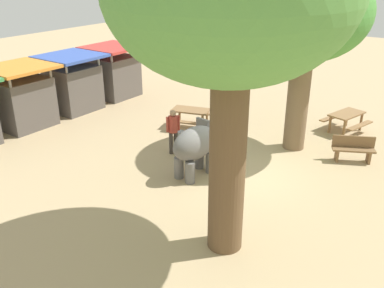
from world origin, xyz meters
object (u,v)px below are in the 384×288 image
Objects in this scene: wooden_bench at (353,148)px; elephant at (200,143)px; market_stall_blue at (73,86)px; person_handler at (173,128)px; feed_bucket at (179,135)px; market_stall_red at (115,74)px; picnic_table_near at (346,118)px; picnic_table_far at (191,114)px; shade_tree_secondary at (307,15)px; market_stall_orange at (23,100)px.

elephant is at bearing 17.50° from wooden_bench.
elephant is at bearing -102.66° from market_stall_blue.
person_handler is 4.50× the size of feed_bucket.
wooden_bench is 0.57× the size of market_stall_blue.
feed_bucket is (-2.60, -6.00, -0.98)m from market_stall_red.
feed_bucket is (-4.49, 4.95, -0.43)m from picnic_table_near.
feed_bucket is at bearing 88.35° from picnic_table_far.
wooden_bench is 6.39m from picnic_table_far.
shade_tree_secondary is 2.54× the size of market_stall_orange.
wooden_bench reaches higher than feed_bucket.
market_stall_blue is 2.60m from market_stall_red.
market_stall_orange reaches higher than wooden_bench.
shade_tree_secondary reaches higher than person_handler.
market_stall_orange is at bearing 114.02° from shade_tree_secondary.
picnic_table_near is at bearing -21.48° from shade_tree_secondary.
person_handler is 6.78m from market_stall_orange.
market_stall_orange is at bearing 180.00° from market_stall_blue.
market_stall_orange is (-7.09, 10.95, 0.55)m from picnic_table_near.
shade_tree_secondary is 2.54× the size of market_stall_red.
shade_tree_secondary is 3.41× the size of picnic_table_far.
picnic_table_near is (5.66, -4.32, -0.36)m from person_handler.
feed_bucket is at bearing 57.83° from elephant.
market_stall_orange is at bearing 113.45° from feed_bucket.
shade_tree_secondary is 3.48× the size of picnic_table_near.
market_stall_orange reaches higher than person_handler.
picnic_table_far is (-0.56, 4.25, -4.11)m from shade_tree_secondary.
person_handler is at bearing 132.33° from shade_tree_secondary.
wooden_bench is at bearing -37.68° from elephant.
market_stall_blue is (-1.90, 11.99, 0.67)m from wooden_bench.
feed_bucket is at bearing -66.55° from market_stall_orange.
wooden_bench is 0.78× the size of picnic_table_near.
picnic_table_far is at bearing 47.36° from elephant.
person_handler is at bearing 94.55° from picnic_table_far.
market_stall_blue is 6.08m from feed_bucket.
elephant is at bearing 155.66° from shade_tree_secondary.
market_stall_red reaches higher than picnic_table_near.
market_stall_red is at bearing -31.05° from picnic_table_far.
market_stall_red is (5.20, 0.00, 0.00)m from market_stall_orange.
elephant is at bearing 7.40° from person_handler.
market_stall_red is at bearing 0.00° from market_stall_orange.
market_stall_blue reaches higher than feed_bucket.
person_handler is 1.54m from feed_bucket.
market_stall_red is (0.79, 9.89, -3.56)m from shade_tree_secondary.
shade_tree_secondary reaches higher than market_stall_red.
market_stall_orange reaches higher than picnic_table_far.
feed_bucket is (-1.81, 3.90, -4.54)m from shade_tree_secondary.
market_stall_orange is (-4.50, 11.99, 0.67)m from wooden_bench.
person_handler is 2.63m from picnic_table_far.
feed_bucket is (2.60, -6.00, -0.98)m from market_stall_orange.
feed_bucket is (-1.25, -0.36, -0.43)m from picnic_table_far.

